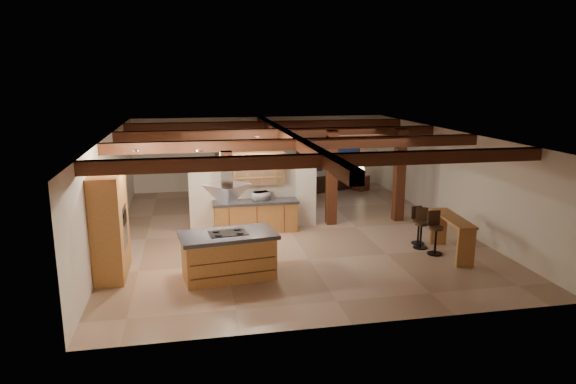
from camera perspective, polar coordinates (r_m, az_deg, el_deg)
name	(u,v)px	position (r m, az deg, el deg)	size (l,w,h in m)	color
ground	(290,231)	(15.27, 0.20, -4.33)	(12.00, 12.00, 0.00)	tan
room_walls	(290,172)	(14.84, 0.20, 2.25)	(12.00, 12.00, 12.00)	beige
ceiling_beams	(290,138)	(14.70, 0.21, 6.01)	(10.00, 12.00, 0.28)	#3B1A0E
timber_posts	(366,167)	(15.98, 8.69, 2.81)	(2.50, 0.30, 2.90)	#3B1A0E
partition_wall	(254,192)	(15.31, -3.83, -0.05)	(3.80, 0.18, 2.20)	beige
pantry_cabinet	(110,225)	(12.31, -19.15, -3.48)	(0.67, 1.60, 2.40)	#AA7E37
back_counter	(256,216)	(15.09, -3.61, -2.69)	(2.50, 0.66, 0.94)	#AA7E37
upper_display_cabinet	(254,169)	(14.98, -3.79, 2.59)	(1.80, 0.36, 0.95)	#AA7E37
range_hood	(227,201)	(11.42, -6.78, -1.05)	(1.10, 1.10, 1.40)	silver
back_windows	(329,150)	(21.23, 4.53, 4.65)	(2.70, 0.07, 1.70)	#3B1A0E
framed_art	(224,148)	(20.49, -7.18, 4.86)	(0.65, 0.05, 0.85)	#3B1A0E
recessed_cans	(202,145)	(12.49, -9.55, 5.13)	(3.16, 2.46, 0.03)	silver
kitchen_island	(229,255)	(11.78, -6.62, -6.95)	(2.27, 1.41, 1.06)	#AA7E37
dining_table	(269,199)	(17.80, -2.08, -0.79)	(1.80, 1.00, 0.63)	#3D210F
sofa	(327,182)	(20.71, 4.32, 1.12)	(2.15, 0.84, 0.63)	black
microwave	(261,196)	(14.96, -3.02, -0.47)	(0.46, 0.31, 0.25)	silver
bar_counter	(452,230)	(13.73, 17.75, -3.99)	(0.66, 1.94, 1.00)	#AA7E37
side_table	(361,183)	(20.79, 8.11, 1.05)	(0.49, 0.49, 0.61)	#3B1A0E
table_lamp	(361,169)	(20.68, 8.16, 2.52)	(0.28, 0.28, 0.33)	black
bar_stool_a	(435,233)	(13.71, 16.05, -4.37)	(0.39, 0.39, 1.12)	black
bar_stool_b	(421,228)	(14.11, 14.58, -3.88)	(0.41, 0.42, 1.08)	black
bar_stool_c	(418,225)	(14.46, 14.24, -3.58)	(0.36, 0.36, 1.02)	black
dining_chairs	(269,189)	(17.73, -2.09, 0.29)	(1.99, 1.99, 1.29)	#3B1A0E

